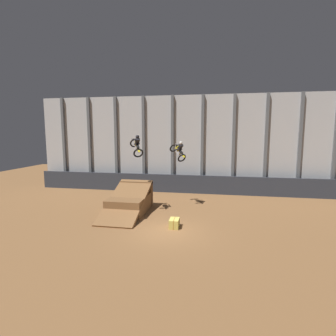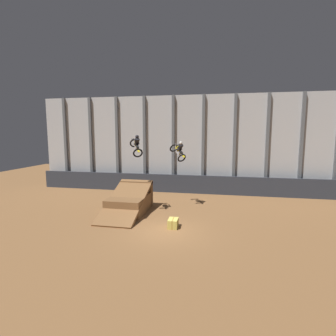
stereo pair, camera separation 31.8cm
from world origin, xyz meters
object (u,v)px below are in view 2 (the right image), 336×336
rider_bike_left_air (136,145)px  rider_bike_right_air (179,151)px  hay_bale_trackside (173,223)px  dirt_ramp (130,201)px

rider_bike_left_air → rider_bike_right_air: (2.80, 2.22, -0.50)m
rider_bike_left_air → hay_bale_trackside: rider_bike_left_air is taller
rider_bike_right_air → dirt_ramp: bearing=169.0°
dirt_ramp → rider_bike_left_air: 4.38m
dirt_ramp → rider_bike_left_air: size_ratio=3.09×
dirt_ramp → rider_bike_right_air: (3.44, 2.06, 3.83)m
rider_bike_right_air → rider_bike_left_air: bearing=176.4°
dirt_ramp → hay_bale_trackside: bearing=-36.9°
rider_bike_left_air → dirt_ramp: bearing=136.5°
dirt_ramp → rider_bike_left_air: bearing=-14.2°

